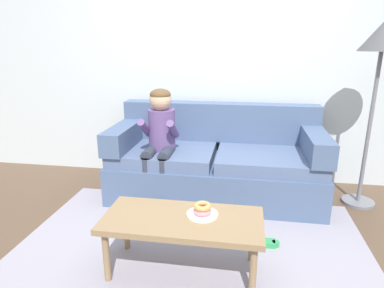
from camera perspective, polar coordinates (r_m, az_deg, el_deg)
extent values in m
plane|color=brown|center=(2.81, 0.52, -15.59)|extent=(10.00, 10.00, 0.00)
cube|color=silver|center=(3.76, 3.96, 15.14)|extent=(8.00, 0.10, 2.80)
cube|color=#9993A3|center=(2.60, -0.37, -18.39)|extent=(2.67, 1.95, 0.01)
cube|color=slate|center=(3.42, 4.01, -5.88)|extent=(2.06, 0.90, 0.38)
cube|color=slate|center=(3.37, -4.76, -1.72)|extent=(0.99, 0.74, 0.12)
cube|color=slate|center=(3.28, 13.02, -2.60)|extent=(0.99, 0.74, 0.12)
cube|color=slate|center=(3.60, 4.71, 3.82)|extent=(2.06, 0.20, 0.40)
cube|color=slate|center=(3.48, -11.28, 1.57)|extent=(0.20, 0.90, 0.22)
cube|color=slate|center=(3.33, 20.30, 0.16)|extent=(0.20, 0.90, 0.22)
cube|color=#937551|center=(2.25, -1.65, -12.93)|extent=(1.05, 0.49, 0.04)
cylinder|color=#937551|center=(2.33, -14.42, -18.21)|extent=(0.04, 0.04, 0.37)
cylinder|color=#937551|center=(2.18, 10.38, -20.77)|extent=(0.04, 0.04, 0.37)
cylinder|color=#937551|center=(2.62, -11.19, -13.83)|extent=(0.04, 0.04, 0.37)
cylinder|color=#937551|center=(2.48, 10.28, -15.65)|extent=(0.04, 0.04, 0.37)
cylinder|color=#664C84|center=(3.27, -5.19, 2.46)|extent=(0.26, 0.26, 0.40)
sphere|color=#DBAD89|center=(3.19, -5.42, 7.54)|extent=(0.21, 0.21, 0.21)
ellipsoid|color=brown|center=(3.18, -5.44, 8.38)|extent=(0.20, 0.20, 0.12)
cylinder|color=#333847|center=(3.20, -7.15, -1.44)|extent=(0.11, 0.30, 0.11)
cylinder|color=#333847|center=(3.15, -7.76, -6.26)|extent=(0.09, 0.09, 0.44)
cube|color=black|center=(3.21, -7.85, -10.71)|extent=(0.10, 0.20, 0.06)
cylinder|color=#664C84|center=(3.20, -8.03, 2.69)|extent=(0.07, 0.29, 0.23)
cylinder|color=#333847|center=(3.16, -4.36, -1.59)|extent=(0.11, 0.30, 0.11)
cylinder|color=#333847|center=(3.11, -4.92, -6.48)|extent=(0.09, 0.09, 0.44)
cube|color=black|center=(3.17, -5.03, -10.99)|extent=(0.10, 0.20, 0.06)
cylinder|color=#664C84|center=(3.13, -3.26, 2.52)|extent=(0.07, 0.29, 0.23)
cylinder|color=white|center=(2.26, 1.78, -11.95)|extent=(0.21, 0.21, 0.01)
torus|color=pink|center=(2.25, 1.79, -11.39)|extent=(0.14, 0.14, 0.04)
torus|color=tan|center=(2.23, 1.79, -10.58)|extent=(0.17, 0.17, 0.04)
cube|color=#339E56|center=(2.74, 12.27, -16.27)|extent=(0.16, 0.09, 0.05)
cylinder|color=#339E56|center=(2.74, 10.42, -16.21)|extent=(0.06, 0.06, 0.05)
cylinder|color=#339E56|center=(2.75, 14.11, -16.31)|extent=(0.06, 0.06, 0.05)
cylinder|color=slate|center=(3.70, 26.48, -8.84)|extent=(0.30, 0.30, 0.03)
cylinder|color=slate|center=(3.47, 28.06, 2.42)|extent=(0.04, 0.04, 1.46)
cone|color=#4C4C51|center=(3.39, 29.98, 15.80)|extent=(0.40, 0.40, 0.26)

